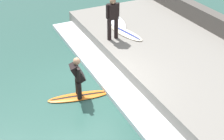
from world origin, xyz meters
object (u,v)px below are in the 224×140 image
(surfboard_riding, at_px, (79,96))
(surfboard_waiting_near, at_px, (126,33))
(surfboard_spare, at_px, (118,23))
(surfer_riding, at_px, (78,76))
(surfer_waiting_near, at_px, (113,17))

(surfboard_riding, height_order, surfboard_waiting_near, surfboard_waiting_near)
(surfboard_riding, bearing_deg, surfboard_waiting_near, 39.28)
(surfboard_riding, xyz_separation_m, surfboard_spare, (3.17, 3.52, 0.53))
(surfer_riding, height_order, surfer_waiting_near, surfer_waiting_near)
(surfer_riding, bearing_deg, surfboard_waiting_near, 39.28)
(surfboard_riding, relative_size, surfboard_spare, 1.10)
(surfer_waiting_near, bearing_deg, surfboard_spare, 55.03)
(surfer_riding, xyz_separation_m, surfer_waiting_near, (2.32, 2.30, 0.64))
(surfboard_waiting_near, distance_m, surfboard_spare, 1.07)
(surfboard_waiting_near, bearing_deg, surfboard_riding, -140.72)
(surfer_waiting_near, relative_size, surfboard_spare, 0.89)
(surfer_waiting_near, height_order, surfboard_waiting_near, surfer_waiting_near)
(surfboard_riding, distance_m, surfer_waiting_near, 3.56)
(surfboard_waiting_near, bearing_deg, surfer_riding, -140.72)
(surfboard_riding, relative_size, surfer_waiting_near, 1.23)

